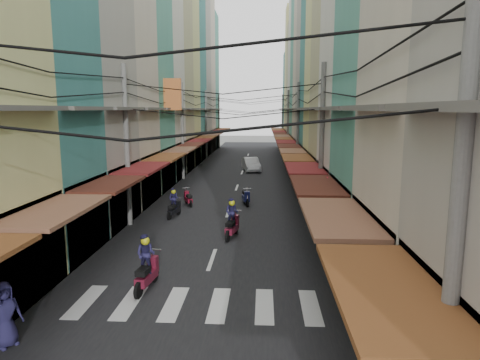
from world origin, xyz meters
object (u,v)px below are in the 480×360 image
(white_car, at_px, (251,171))
(market_umbrella, at_px, (370,224))
(traffic_sign, at_px, (327,195))
(bicycle, at_px, (379,237))

(white_car, xyz_separation_m, market_umbrella, (4.91, -26.79, 2.03))
(traffic_sign, bearing_deg, market_umbrella, -75.51)
(white_car, xyz_separation_m, traffic_sign, (3.94, -23.02, 2.28))
(white_car, height_order, market_umbrella, market_umbrella)
(white_car, bearing_deg, market_umbrella, -89.67)
(traffic_sign, bearing_deg, white_car, 99.71)
(market_umbrella, bearing_deg, bicycle, 71.43)
(white_car, bearing_deg, traffic_sign, -90.35)
(white_car, bearing_deg, bicycle, -82.91)
(white_car, height_order, bicycle, white_car)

